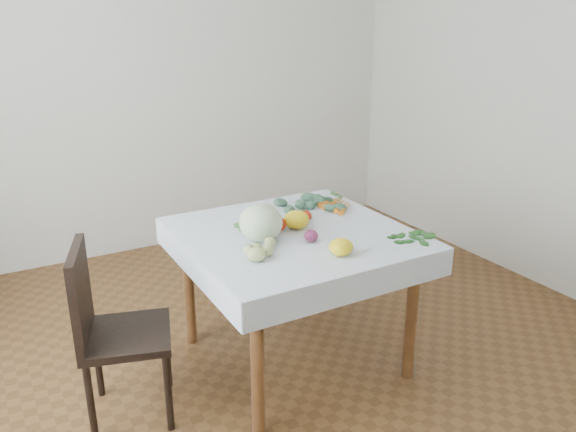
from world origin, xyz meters
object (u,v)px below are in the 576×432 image
heirloom_back (296,220)px  table (294,250)px  chair (107,323)px  cabbage (261,222)px  carrot_bunch (339,204)px

heirloom_back → table: bearing=-130.8°
chair → cabbage: (0.77, -0.03, 0.36)m
heirloom_back → cabbage: bearing=-164.6°
cabbage → carrot_bunch: 0.69m
table → heirloom_back: 0.16m
table → chair: chair is taller
table → heirloom_back: size_ratio=7.36×
table → cabbage: cabbage is taller
cabbage → table: bearing=7.1°
chair → cabbage: size_ratio=4.04×
table → carrot_bunch: carrot_bunch is taller
table → heirloom_back: bearing=49.2°
table → cabbage: (-0.21, -0.03, 0.20)m
carrot_bunch → chair: bearing=-171.3°
cabbage → carrot_bunch: (0.63, 0.25, -0.08)m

